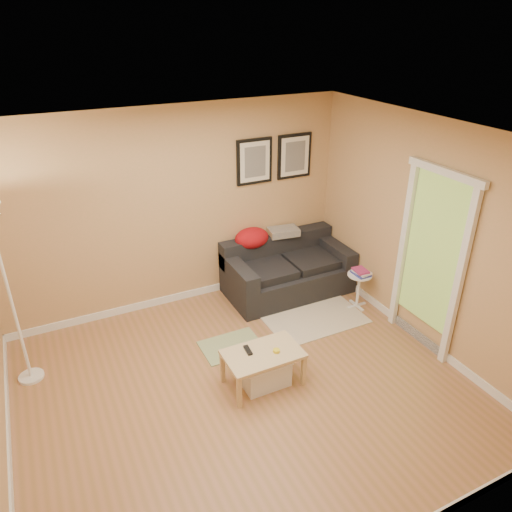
# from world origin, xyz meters

# --- Properties ---
(floor) EXTENTS (4.50, 4.50, 0.00)m
(floor) POSITION_xyz_m (0.00, 0.00, 0.00)
(floor) COLOR #A56C47
(floor) RESTS_ON ground
(ceiling) EXTENTS (4.50, 4.50, 0.00)m
(ceiling) POSITION_xyz_m (0.00, 0.00, 2.60)
(ceiling) COLOR white
(ceiling) RESTS_ON wall_back
(wall_back) EXTENTS (4.50, 0.00, 4.50)m
(wall_back) POSITION_xyz_m (0.00, 2.00, 1.30)
(wall_back) COLOR tan
(wall_back) RESTS_ON ground
(wall_front) EXTENTS (4.50, 0.00, 4.50)m
(wall_front) POSITION_xyz_m (0.00, -2.00, 1.30)
(wall_front) COLOR tan
(wall_front) RESTS_ON ground
(wall_right) EXTENTS (0.00, 4.00, 4.00)m
(wall_right) POSITION_xyz_m (2.25, 0.00, 1.30)
(wall_right) COLOR tan
(wall_right) RESTS_ON ground
(baseboard_back) EXTENTS (4.50, 0.02, 0.10)m
(baseboard_back) POSITION_xyz_m (0.00, 1.99, 0.05)
(baseboard_back) COLOR white
(baseboard_back) RESTS_ON ground
(baseboard_left) EXTENTS (0.02, 4.00, 0.10)m
(baseboard_left) POSITION_xyz_m (-2.24, 0.00, 0.05)
(baseboard_left) COLOR white
(baseboard_left) RESTS_ON ground
(baseboard_right) EXTENTS (0.02, 4.00, 0.10)m
(baseboard_right) POSITION_xyz_m (2.24, 0.00, 0.05)
(baseboard_right) COLOR white
(baseboard_right) RESTS_ON ground
(sofa) EXTENTS (1.70, 0.90, 0.75)m
(sofa) POSITION_xyz_m (1.38, 1.53, 0.38)
(sofa) COLOR black
(sofa) RESTS_ON ground
(red_throw) EXTENTS (0.48, 0.36, 0.28)m
(red_throw) POSITION_xyz_m (0.98, 1.86, 0.77)
(red_throw) COLOR red
(red_throw) RESTS_ON sofa
(plaid_throw) EXTENTS (0.45, 0.32, 0.10)m
(plaid_throw) POSITION_xyz_m (1.47, 1.84, 0.78)
(plaid_throw) COLOR tan
(plaid_throw) RESTS_ON sofa
(framed_print_left) EXTENTS (0.50, 0.04, 0.60)m
(framed_print_left) POSITION_xyz_m (1.08, 1.98, 1.80)
(framed_print_left) COLOR black
(framed_print_left) RESTS_ON wall_back
(framed_print_right) EXTENTS (0.50, 0.04, 0.60)m
(framed_print_right) POSITION_xyz_m (1.68, 1.98, 1.80)
(framed_print_right) COLOR black
(framed_print_right) RESTS_ON wall_back
(area_rug) EXTENTS (1.25, 0.85, 0.01)m
(area_rug) POSITION_xyz_m (1.35, 0.80, 0.01)
(area_rug) COLOR beige
(area_rug) RESTS_ON ground
(green_runner) EXTENTS (0.70, 0.50, 0.01)m
(green_runner) POSITION_xyz_m (0.16, 0.72, 0.01)
(green_runner) COLOR #668C4C
(green_runner) RESTS_ON ground
(coffee_table) EXTENTS (0.86, 0.60, 0.40)m
(coffee_table) POSITION_xyz_m (0.21, -0.01, 0.20)
(coffee_table) COLOR tan
(coffee_table) RESTS_ON ground
(remote_control) EXTENTS (0.06, 0.16, 0.02)m
(remote_control) POSITION_xyz_m (0.08, 0.08, 0.41)
(remote_control) COLOR black
(remote_control) RESTS_ON coffee_table
(tape_roll) EXTENTS (0.07, 0.07, 0.03)m
(tape_roll) POSITION_xyz_m (0.34, -0.06, 0.42)
(tape_roll) COLOR yellow
(tape_roll) RESTS_ON coffee_table
(storage_bin) EXTENTS (0.50, 0.37, 0.31)m
(storage_bin) POSITION_xyz_m (0.22, -0.01, 0.15)
(storage_bin) COLOR white
(storage_bin) RESTS_ON ground
(side_table) EXTENTS (0.32, 0.32, 0.49)m
(side_table) POSITION_xyz_m (2.02, 0.78, 0.24)
(side_table) COLOR white
(side_table) RESTS_ON ground
(book_stack) EXTENTS (0.20, 0.26, 0.07)m
(book_stack) POSITION_xyz_m (2.03, 0.77, 0.53)
(book_stack) COLOR #313994
(book_stack) RESTS_ON side_table
(floor_lamp) EXTENTS (0.26, 0.26, 2.01)m
(floor_lamp) POSITION_xyz_m (-2.00, 1.17, 0.95)
(floor_lamp) COLOR white
(floor_lamp) RESTS_ON ground
(doorway) EXTENTS (0.12, 1.01, 2.13)m
(doorway) POSITION_xyz_m (2.20, -0.15, 1.02)
(doorway) COLOR white
(doorway) RESTS_ON ground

